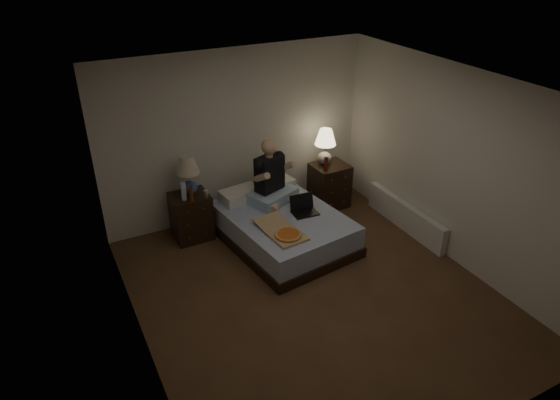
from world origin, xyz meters
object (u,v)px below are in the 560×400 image
water_bottle (184,191)px  person (272,171)px  soda_can (206,194)px  lamp_left (188,175)px  radiator (405,216)px  laptop (305,206)px  beer_bottle_right (326,163)px  nightstand_right (329,185)px  bed (283,228)px  pizza_box (288,235)px  beer_bottle_left (191,194)px  nightstand_left (191,216)px  lamp_right (325,147)px

water_bottle → person: size_ratio=0.27×
soda_can → lamp_left: bearing=130.7°
soda_can → person: bearing=-9.5°
radiator → person: bearing=152.4°
laptop → beer_bottle_right: bearing=45.5°
nightstand_right → radiator: 1.27m
bed → soda_can: 1.16m
pizza_box → lamp_left: bearing=117.1°
beer_bottle_left → laptop: size_ratio=0.68×
lamp_left → soda_can: size_ratio=5.60×
nightstand_left → water_bottle: size_ratio=2.67×
bed → nightstand_left: bearing=139.3°
beer_bottle_left → person: 1.15m
lamp_right → beer_bottle_right: bearing=-116.3°
nightstand_right → pizza_box: bearing=-140.9°
lamp_right → person: person is taller
bed → pizza_box: 0.65m
lamp_left → lamp_right: bearing=-1.1°
pizza_box → beer_bottle_right: bearing=35.7°
beer_bottle_right → pizza_box: size_ratio=0.30×
bed → pizza_box: bearing=-119.0°
beer_bottle_right → pizza_box: bearing=-138.8°
nightstand_left → water_bottle: (-0.10, -0.09, 0.46)m
beer_bottle_right → person: (-0.94, -0.09, 0.11)m
beer_bottle_right → nightstand_right: bearing=38.7°
lamp_right → soda_can: bearing=-175.7°
beer_bottle_left → radiator: 3.07m
bed → beer_bottle_right: size_ratio=7.84×
water_bottle → beer_bottle_right: beer_bottle_right is taller
person → pizza_box: (-0.26, -0.96, -0.43)m
nightstand_right → pizza_box: (-1.35, -1.17, 0.15)m
lamp_left → water_bottle: 0.23m
radiator → lamp_right: bearing=119.0°
water_bottle → nightstand_right: bearing=-0.0°
beer_bottle_left → water_bottle: bearing=128.6°
lamp_left → beer_bottle_right: (2.03, -0.26, -0.14)m
lamp_left → laptop: lamp_left is taller
person → pizza_box: person is taller
bed → laptop: size_ratio=5.31×
nightstand_left → lamp_left: 0.62m
person → laptop: size_ratio=2.74×
nightstand_left → nightstand_right: 2.21m
lamp_right → beer_bottle_left: size_ratio=2.43×
nightstand_right → beer_bottle_left: size_ratio=3.00×
lamp_right → water_bottle: lamp_right is taller
lamp_left → laptop: size_ratio=1.65×
nightstand_left → beer_bottle_left: (-0.02, -0.18, 0.45)m
soda_can → beer_bottle_right: bearing=-2.1°
bed → laptop: 0.46m
water_bottle → pizza_box: size_ratio=0.33×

